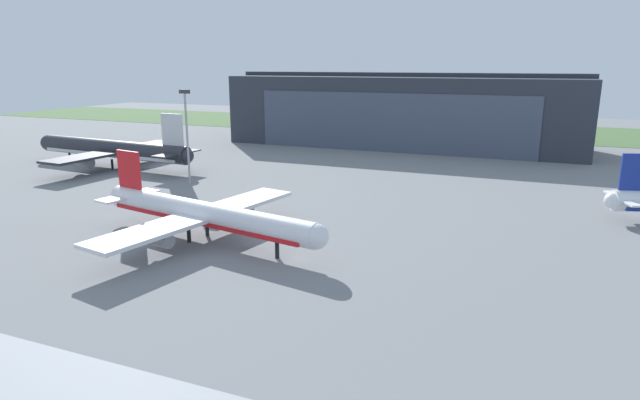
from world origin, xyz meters
name	(u,v)px	position (x,y,z in m)	size (l,w,h in m)	color
ground_plane	(295,261)	(0.00, 0.00, 0.00)	(440.00, 440.00, 0.00)	slate
grass_field_strip	(463,129)	(0.00, 152.67, 0.04)	(440.00, 56.00, 0.08)	#4B6B3B
maintenance_hangar	(402,111)	(-11.90, 103.36, 10.58)	(105.07, 28.31, 22.09)	#2D333D
airliner_near_left	(204,214)	(-15.43, 2.39, 3.96)	(40.48, 36.41, 11.70)	silver
airliner_far_right	(113,150)	(-68.46, 41.53, 4.38)	(49.50, 37.75, 13.87)	#282B33
apron_light_mast	(187,130)	(-39.53, 32.37, 11.50)	(2.40, 0.50, 19.70)	#99999E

